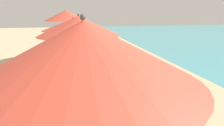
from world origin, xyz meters
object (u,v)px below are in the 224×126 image
object	(u,v)px
lounger_fourth_inland	(96,79)
cooler_box	(23,67)
umbrella_fourth	(73,25)
lounger_fourth_shoreside	(88,64)
lounger_third_shoreside	(109,87)
umbrella_third	(79,26)
lounger_farthest_shoreside	(77,51)
umbrella_farthest	(66,15)
beach_ball	(72,47)
umbrella_second	(84,53)

from	to	relation	value
lounger_fourth_inland	cooler_box	size ratio (longest dim) A/B	2.23
umbrella_fourth	lounger_fourth_shoreside	xyz separation A→B (m)	(0.66, 1.21, -2.01)
cooler_box	lounger_third_shoreside	bearing A→B (deg)	-49.68
umbrella_fourth	umbrella_third	bearing A→B (deg)	-89.92
lounger_farthest_shoreside	cooler_box	bearing A→B (deg)	-132.95
cooler_box	lounger_farthest_shoreside	bearing A→B (deg)	47.82
lounger_fourth_inland	cooler_box	world-z (taller)	lounger_fourth_inland
umbrella_farthest	lounger_farthest_shoreside	xyz separation A→B (m)	(0.55, 1.24, -2.31)
beach_ball	cooler_box	world-z (taller)	beach_ball
lounger_fourth_shoreside	lounger_farthest_shoreside	xyz separation A→B (m)	(-0.36, 3.61, -0.00)
beach_ball	umbrella_farthest	bearing A→B (deg)	-95.33
umbrella_third	lounger_farthest_shoreside	size ratio (longest dim) A/B	2.00
umbrella_fourth	lounger_fourth_shoreside	size ratio (longest dim) A/B	1.91
lounger_fourth_shoreside	lounger_farthest_shoreside	size ratio (longest dim) A/B	0.98
lounger_fourth_inland	beach_ball	distance (m)	8.22
umbrella_fourth	lounger_farthest_shoreside	xyz separation A→B (m)	(0.29, 4.82, -2.02)
umbrella_second	umbrella_third	size ratio (longest dim) A/B	1.01
lounger_fourth_shoreside	beach_ball	world-z (taller)	lounger_fourth_shoreside
umbrella_third	cooler_box	xyz separation A→B (m)	(-2.48, 5.34, -2.31)
umbrella_farthest	umbrella_third	bearing A→B (deg)	-87.95
umbrella_third	lounger_third_shoreside	distance (m)	2.67
umbrella_third	umbrella_fourth	distance (m)	3.58
lounger_third_shoreside	lounger_fourth_shoreside	distance (m)	3.57
umbrella_fourth	lounger_fourth_inland	size ratio (longest dim) A/B	1.95
beach_ball	lounger_farthest_shoreside	bearing A→B (deg)	-83.75
lounger_fourth_inland	umbrella_farthest	xyz separation A→B (m)	(-0.97, 4.83, 2.30)
umbrella_second	lounger_third_shoreside	distance (m)	5.06
umbrella_third	lounger_third_shoreside	bearing A→B (deg)	51.02
umbrella_farthest	lounger_fourth_inland	bearing A→B (deg)	-78.60
umbrella_second	umbrella_third	world-z (taller)	umbrella_second
umbrella_second	lounger_farthest_shoreside	size ratio (longest dim) A/B	2.02
umbrella_third	cooler_box	bearing A→B (deg)	114.97
lounger_fourth_inland	lounger_fourth_shoreside	bearing A→B (deg)	79.37
umbrella_farthest	cooler_box	size ratio (longest dim) A/B	4.92
lounger_third_shoreside	cooler_box	size ratio (longest dim) A/B	2.60
lounger_fourth_shoreside	lounger_fourth_inland	xyz separation A→B (m)	(0.07, -2.46, 0.00)
umbrella_second	lounger_third_shoreside	bearing A→B (deg)	75.54
lounger_fourth_inland	cooler_box	xyz separation A→B (m)	(-3.20, 3.01, -0.12)
umbrella_third	lounger_farthest_shoreside	xyz separation A→B (m)	(0.29, 8.40, -2.20)
lounger_fourth_shoreside	lounger_fourth_inland	size ratio (longest dim) A/B	1.02
lounger_third_shoreside	lounger_farthest_shoreside	size ratio (longest dim) A/B	1.12
umbrella_fourth	lounger_farthest_shoreside	distance (m)	5.24
umbrella_third	cooler_box	world-z (taller)	umbrella_third
lounger_farthest_shoreside	lounger_fourth_inland	bearing A→B (deg)	-86.73
umbrella_third	beach_ball	bearing A→B (deg)	89.69
umbrella_third	lounger_fourth_inland	distance (m)	3.27
umbrella_farthest	beach_ball	xyz separation A→B (m)	(0.31, 3.36, -2.41)
lounger_fourth_inland	cooler_box	bearing A→B (deg)	124.62
lounger_fourth_inland	umbrella_farthest	distance (m)	5.44
umbrella_third	lounger_third_shoreside	size ratio (longest dim) A/B	1.79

